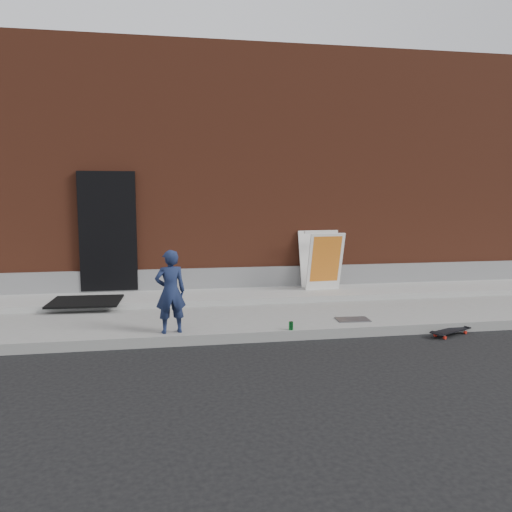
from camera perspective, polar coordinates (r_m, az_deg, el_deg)
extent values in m
plane|color=black|center=(7.22, 2.18, -9.77)|extent=(80.00, 80.00, 0.00)
cube|color=gray|center=(8.62, 0.11, -6.47)|extent=(20.00, 3.00, 0.15)
cube|color=gray|center=(9.46, -0.83, -4.49)|extent=(20.00, 1.20, 0.10)
cube|color=brown|center=(13.84, -3.84, 8.69)|extent=(20.00, 8.00, 5.00)
cube|color=gray|center=(9.97, -1.34, -2.44)|extent=(20.00, 0.10, 0.40)
cube|color=black|center=(9.81, -16.56, 2.71)|extent=(1.05, 0.12, 2.25)
imported|color=#182345|center=(7.09, -9.75, -4.03)|extent=(0.47, 0.35, 1.18)
cylinder|color=#B61D12|center=(8.31, 21.89, -7.85)|extent=(0.06, 0.05, 0.05)
cylinder|color=#B61D12|center=(8.23, 22.81, -8.04)|extent=(0.06, 0.05, 0.05)
cylinder|color=#B61D12|center=(7.91, 19.81, -8.50)|extent=(0.06, 0.05, 0.05)
cylinder|color=#B61D12|center=(7.82, 20.77, -8.72)|extent=(0.06, 0.05, 0.05)
cube|color=#B8B8BD|center=(8.26, 22.36, -7.72)|extent=(0.11, 0.16, 0.02)
cube|color=#B8B8BD|center=(7.86, 20.30, -8.37)|extent=(0.11, 0.16, 0.02)
cube|color=black|center=(8.05, 21.36, -7.93)|extent=(0.74, 0.47, 0.01)
cube|color=white|center=(9.65, 7.92, -0.66)|extent=(0.71, 0.35, 1.12)
cube|color=white|center=(10.12, 6.88, -0.30)|extent=(0.71, 0.35, 1.12)
cube|color=yellow|center=(9.63, 7.97, -1.02)|extent=(0.59, 0.27, 0.89)
cube|color=white|center=(9.83, 7.44, 2.76)|extent=(0.69, 0.10, 0.06)
cylinder|color=#198032|center=(7.26, 4.02, -7.97)|extent=(0.08, 0.08, 0.12)
cube|color=black|center=(9.08, -18.89, -4.93)|extent=(1.20, 0.99, 0.03)
cube|color=#59595E|center=(7.96, 10.98, -7.13)|extent=(0.52, 0.35, 0.02)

